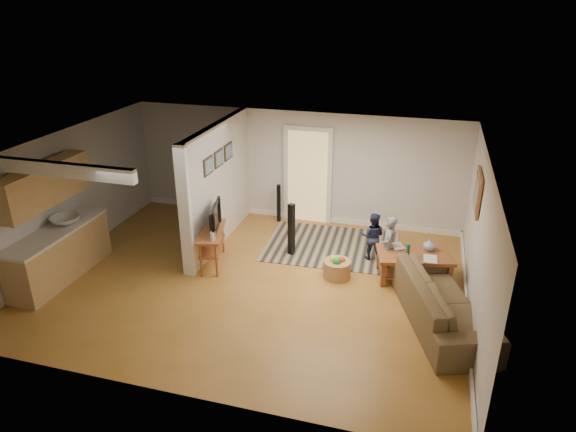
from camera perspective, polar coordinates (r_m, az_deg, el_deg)
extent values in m
plane|color=olive|center=(9.47, -3.93, -7.18)|extent=(7.50, 7.50, 0.00)
cube|color=beige|center=(11.57, 0.84, 5.53)|extent=(7.50, 0.04, 2.50)
cube|color=beige|center=(10.69, -23.46, 1.98)|extent=(0.04, 6.00, 2.50)
cube|color=beige|center=(8.48, 20.49, -2.99)|extent=(0.04, 6.00, 2.50)
cube|color=white|center=(8.47, -4.40, 7.53)|extent=(7.50, 6.00, 0.04)
cube|color=beige|center=(10.56, -7.66, 3.53)|extent=(0.15, 3.10, 2.50)
cube|color=white|center=(9.26, -11.37, 0.34)|extent=(0.22, 0.10, 2.50)
cube|color=white|center=(11.97, 0.77, 0.06)|extent=(7.50, 0.04, 0.12)
cube|color=white|center=(9.05, 19.23, -9.74)|extent=(0.04, 6.00, 0.12)
cube|color=#D8B272|center=(11.51, 2.21, 4.37)|extent=(0.90, 0.06, 2.10)
cube|color=#AB844E|center=(10.25, -24.03, -3.95)|extent=(0.60, 2.20, 0.90)
cube|color=beige|center=(10.05, -24.46, -1.57)|extent=(0.64, 2.24, 0.05)
cube|color=#AB844E|center=(9.76, -25.41, 3.13)|extent=(0.35, 2.00, 0.70)
imported|color=silver|center=(10.25, -23.46, -0.77)|extent=(0.54, 0.54, 0.19)
cube|color=#322516|center=(9.78, -8.87, 5.53)|extent=(0.03, 0.40, 0.34)
cube|color=#322516|center=(10.21, -7.73, 6.37)|extent=(0.03, 0.40, 0.34)
cube|color=#322516|center=(10.65, -6.68, 7.15)|extent=(0.03, 0.40, 0.34)
cube|color=#9B5F32|center=(9.21, 20.33, 2.51)|extent=(0.04, 0.90, 0.68)
cube|color=black|center=(10.69, 4.88, -3.35)|extent=(2.78, 2.08, 0.01)
imported|color=#403820|center=(8.74, 16.48, -11.11)|extent=(1.80, 2.73, 0.74)
cube|color=brown|center=(9.56, 13.90, -4.21)|extent=(1.46, 1.05, 0.07)
cube|color=silver|center=(9.56, 13.90, -4.18)|extent=(0.91, 0.64, 0.02)
cube|color=brown|center=(9.71, 13.72, -5.88)|extent=(1.33, 0.92, 0.03)
cube|color=brown|center=(9.31, 10.53, -6.39)|extent=(0.09, 0.09, 0.49)
cube|color=brown|center=(9.55, 17.55, -6.37)|extent=(0.09, 0.09, 0.49)
cube|color=brown|center=(9.85, 10.10, -4.60)|extent=(0.09, 0.09, 0.49)
cube|color=brown|center=(10.07, 16.74, -4.63)|extent=(0.09, 0.09, 0.49)
imported|color=#294698|center=(9.72, 15.38, -3.68)|extent=(0.27, 0.27, 0.23)
cylinder|color=#16632D|center=(9.31, 13.17, -3.77)|extent=(0.07, 0.07, 0.27)
imported|color=#998C4C|center=(9.65, 11.46, -3.47)|extent=(0.33, 0.36, 0.03)
imported|color=#66594C|center=(9.38, 14.81, -4.66)|extent=(0.25, 0.33, 0.02)
cube|color=brown|center=(9.80, -8.52, -1.72)|extent=(0.71, 1.21, 0.05)
cube|color=brown|center=(9.93, -8.41, -3.35)|extent=(0.64, 1.10, 0.03)
cylinder|color=brown|center=(9.54, -9.66, -4.82)|extent=(0.05, 0.05, 0.70)
cylinder|color=brown|center=(10.40, -8.79, -2.26)|extent=(0.05, 0.05, 0.70)
cylinder|color=brown|center=(9.49, -7.97, -4.85)|extent=(0.05, 0.05, 0.70)
cylinder|color=brown|center=(10.36, -7.24, -2.27)|extent=(0.05, 0.05, 0.70)
imported|color=black|center=(9.78, -8.41, -1.60)|extent=(0.36, 0.91, 0.53)
cylinder|color=white|center=(9.36, -8.35, -2.23)|extent=(0.09, 0.09, 0.17)
cube|color=black|center=(10.12, 0.38, -1.52)|extent=(0.14, 0.14, 1.09)
cube|color=black|center=(11.66, -1.04, 1.44)|extent=(0.11, 0.11, 0.88)
cylinder|color=#996942|center=(9.53, 5.47, -5.88)|extent=(0.50, 0.50, 0.33)
sphere|color=#C43C18|center=(9.48, 5.94, -4.95)|extent=(0.15, 0.15, 0.15)
sphere|color=yellow|center=(9.47, 5.08, -4.79)|extent=(0.15, 0.15, 0.15)
sphere|color=green|center=(9.37, 5.44, -4.97)|extent=(0.15, 0.15, 0.15)
imported|color=slate|center=(9.88, 10.81, -6.15)|extent=(0.33, 0.45, 1.13)
imported|color=#1E2440|center=(10.32, 9.21, -4.68)|extent=(0.48, 0.37, 0.97)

